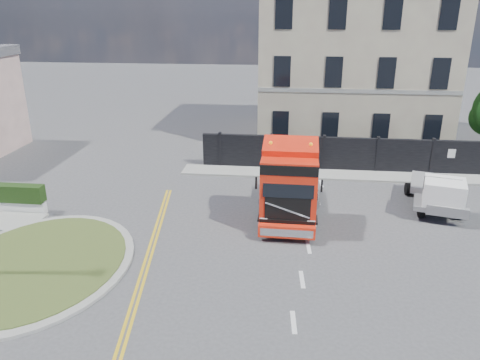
# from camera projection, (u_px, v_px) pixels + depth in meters

# --- Properties ---
(ground) EXTENTS (120.00, 120.00, 0.00)m
(ground) POSITION_uv_depth(u_px,v_px,m) (236.00, 238.00, 19.22)
(ground) COLOR #424244
(ground) RESTS_ON ground
(traffic_island) EXTENTS (6.80, 6.80, 0.17)m
(traffic_island) POSITION_uv_depth(u_px,v_px,m) (37.00, 265.00, 17.12)
(traffic_island) COLOR gray
(traffic_island) RESTS_ON ground
(hoarding_fence) EXTENTS (18.80, 0.25, 2.00)m
(hoarding_fence) POSITION_uv_depth(u_px,v_px,m) (369.00, 155.00, 26.58)
(hoarding_fence) COLOR black
(hoarding_fence) RESTS_ON ground
(georgian_building) EXTENTS (12.30, 10.30, 12.80)m
(georgian_building) POSITION_uv_depth(u_px,v_px,m) (351.00, 56.00, 31.95)
(georgian_building) COLOR beige
(georgian_building) RESTS_ON ground
(pavement_far) EXTENTS (20.00, 1.60, 0.12)m
(pavement_far) POSITION_uv_depth(u_px,v_px,m) (359.00, 176.00, 26.12)
(pavement_far) COLOR gray
(pavement_far) RESTS_ON ground
(truck) EXTENTS (2.40, 6.14, 3.66)m
(truck) POSITION_uv_depth(u_px,v_px,m) (289.00, 187.00, 20.22)
(truck) COLOR black
(truck) RESTS_ON ground
(flatbed_pickup) EXTENTS (2.74, 4.64, 1.79)m
(flatbed_pickup) POSITION_uv_depth(u_px,v_px,m) (440.00, 194.00, 21.21)
(flatbed_pickup) COLOR slate
(flatbed_pickup) RESTS_ON ground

